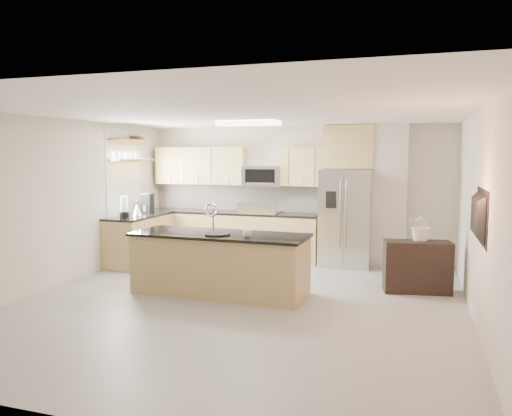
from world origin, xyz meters
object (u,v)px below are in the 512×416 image
(blender, at_px, (124,209))
(flower_vase, at_px, (423,217))
(platter, at_px, (217,234))
(coffee_maker, at_px, (147,204))
(bowl, at_px, (137,137))
(kettle, at_px, (137,210))
(refrigerator, at_px, (346,218))
(credenza, at_px, (417,267))
(television, at_px, (474,216))
(range, at_px, (261,235))
(cup, at_px, (247,234))
(microwave, at_px, (263,176))
(island, at_px, (220,263))

(blender, relative_size, flower_vase, 0.55)
(platter, xyz_separation_m, coffee_maker, (-2.26, 1.93, 0.19))
(bowl, bearing_deg, coffee_maker, 12.94)
(platter, xyz_separation_m, kettle, (-2.19, 1.46, 0.13))
(refrigerator, relative_size, credenza, 1.85)
(flower_vase, bearing_deg, television, -72.02)
(range, bearing_deg, bowl, -161.54)
(cup, distance_m, flower_vase, 2.63)
(microwave, relative_size, kettle, 2.91)
(platter, distance_m, kettle, 2.64)
(island, xyz_separation_m, credenza, (2.77, 0.97, -0.07))
(television, bearing_deg, platter, 81.89)
(microwave, relative_size, island, 0.29)
(coffee_maker, xyz_separation_m, bowl, (-0.16, -0.04, 1.28))
(credenza, relative_size, cup, 7.92)
(range, bearing_deg, cup, -76.38)
(blender, xyz_separation_m, coffee_maker, (-0.02, 0.82, 0.01))
(range, xyz_separation_m, kettle, (-2.03, -1.18, 0.56))
(island, relative_size, blender, 6.67)
(range, xyz_separation_m, television, (3.51, -3.12, 0.88))
(bowl, bearing_deg, platter, -38.09)
(range, distance_m, cup, 2.84)
(microwave, xyz_separation_m, kettle, (-2.03, -1.31, -0.59))
(range, distance_m, coffee_maker, 2.30)
(range, bearing_deg, refrigerator, -1.60)
(credenza, bearing_deg, flower_vase, 36.86)
(cup, relative_size, blender, 0.31)
(platter, bearing_deg, flower_vase, 22.34)
(microwave, bearing_deg, range, -90.00)
(refrigerator, relative_size, cup, 14.69)
(blender, bearing_deg, range, 36.57)
(range, xyz_separation_m, refrigerator, (1.66, -0.05, 0.42))
(refrigerator, relative_size, television, 1.65)
(range, bearing_deg, kettle, -149.70)
(range, distance_m, microwave, 1.16)
(bowl, bearing_deg, credenza, -8.72)
(range, bearing_deg, island, -86.37)
(range, bearing_deg, blender, -143.43)
(cup, height_order, coffee_maker, coffee_maker)
(credenza, distance_m, platter, 3.02)
(cup, xyz_separation_m, coffee_maker, (-2.75, 2.00, 0.16))
(island, distance_m, television, 3.52)
(cup, xyz_separation_m, bowl, (-2.91, 1.97, 1.44))
(island, relative_size, credenza, 2.72)
(island, xyz_separation_m, coffee_maker, (-2.25, 1.80, 0.65))
(refrigerator, xyz_separation_m, island, (-1.50, -2.47, -0.44))
(range, distance_m, flower_vase, 3.39)
(microwave, bearing_deg, flower_vase, -28.41)
(island, height_order, coffee_maker, island)
(range, relative_size, kettle, 4.36)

